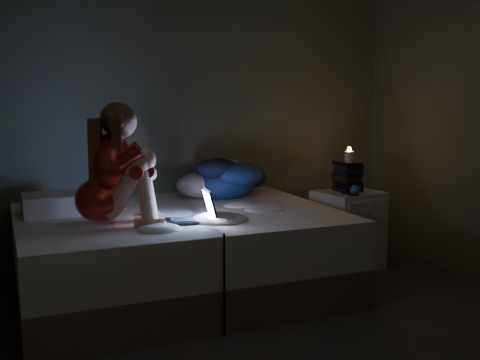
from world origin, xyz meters
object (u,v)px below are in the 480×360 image
bed (179,253)px  woman (99,164)px  phone (347,194)px  laptop (190,205)px  candle (349,157)px  nightstand (348,230)px

bed → woman: size_ratio=2.79×
bed → phone: bearing=-2.5°
laptop → bed: bearing=92.5°
bed → laptop: 0.53m
laptop → candle: candle is taller
woman → nightstand: bearing=22.2°
laptop → nightstand: laptop is taller
candle → nightstand: bearing=-118.1°
laptop → nightstand: size_ratio=0.49×
laptop → candle: 1.55m
bed → nightstand: 1.43m
bed → woman: 0.92m
bed → phone: size_ratio=15.25×
laptop → phone: bearing=18.8°
laptop → phone: laptop is taller
bed → phone: phone is taller
laptop → nightstand: 1.56m
woman → laptop: (0.54, -0.10, -0.27)m
candle → phone: bearing=-127.2°
nightstand → phone: (-0.09, -0.12, 0.32)m
woman → laptop: size_ratio=2.50×
nightstand → phone: size_ratio=4.50×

